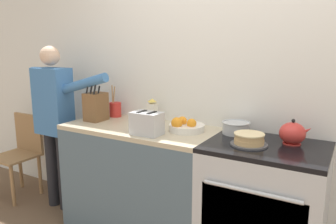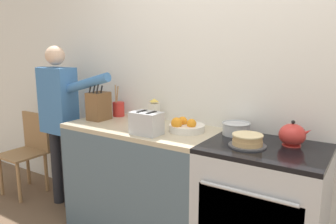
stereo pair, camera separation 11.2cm
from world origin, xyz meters
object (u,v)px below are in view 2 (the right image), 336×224
tea_kettle (293,135)px  toaster (146,123)px  milk_carton (154,110)px  stove_range (261,212)px  layer_cake (247,141)px  person_baker (60,114)px  knife_block (99,106)px  dining_chair (29,147)px  utensil_crock (118,109)px  mixing_bowl (236,128)px  fruit_bowl (186,127)px

tea_kettle → toaster: (-0.95, -0.29, 0.01)m
milk_carton → toaster: bearing=-62.4°
toaster → stove_range: bearing=11.8°
layer_cake → person_baker: (-1.83, 0.01, -0.03)m
tea_kettle → knife_block: bearing=-175.4°
tea_kettle → person_baker: person_baker is taller
tea_kettle → dining_chair: (-2.63, -0.13, -0.50)m
utensil_crock → toaster: bearing=-31.7°
dining_chair → stove_range: bearing=-4.7°
mixing_bowl → toaster: bearing=-148.3°
layer_cake → mixing_bowl: bearing=126.6°
layer_cake → tea_kettle: size_ratio=1.16×
tea_kettle → utensil_crock: (-1.54, 0.08, -0.00)m
mixing_bowl → stove_range: bearing=-32.4°
tea_kettle → person_baker: (-2.07, -0.16, -0.07)m
layer_cake → toaster: size_ratio=1.03×
mixing_bowl → dining_chair: bearing=-175.2°
milk_carton → utensil_crock: bearing=-177.7°
tea_kettle → person_baker: 2.08m
utensil_crock → fruit_bowl: 0.80m
knife_block → milk_carton: 0.49m
toaster → person_baker: bearing=173.4°
toaster → milk_carton: (-0.20, 0.38, 0.01)m
fruit_bowl → milk_carton: size_ratio=1.39×
milk_carton → layer_cake: bearing=-16.0°
tea_kettle → toaster: same height
stove_range → person_baker: (-1.93, -0.04, 0.46)m
milk_carton → person_baker: (-0.92, -0.25, -0.09)m
layer_cake → fruit_bowl: (-0.52, 0.10, 0.00)m
tea_kettle → knife_block: size_ratio=0.62×
tea_kettle → toaster: size_ratio=0.89×
knife_block → person_baker: person_baker is taller
tea_kettle → toaster: 0.99m
dining_chair → toaster: bearing=-10.3°
layer_cake → milk_carton: (-0.91, 0.26, 0.06)m
layer_cake → mixing_bowl: mixing_bowl is taller
mixing_bowl → knife_block: size_ratio=0.61×
utensil_crock → mixing_bowl: bearing=-1.2°
fruit_bowl → tea_kettle: bearing=4.9°
utensil_crock → fruit_bowl: size_ratio=1.06×
stove_range → layer_cake: (-0.10, -0.05, 0.49)m
mixing_bowl → knife_block: (-1.18, -0.18, 0.08)m
stove_range → person_baker: 1.99m
toaster → tea_kettle: bearing=16.7°
stove_range → tea_kettle: (0.14, 0.11, 0.53)m
tea_kettle → stove_range: bearing=-139.9°
mixing_bowl → person_baker: 1.68m
layer_cake → utensil_crock: bearing=169.3°
toaster → dining_chair: size_ratio=0.27×
knife_block → stove_range: bearing=0.5°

